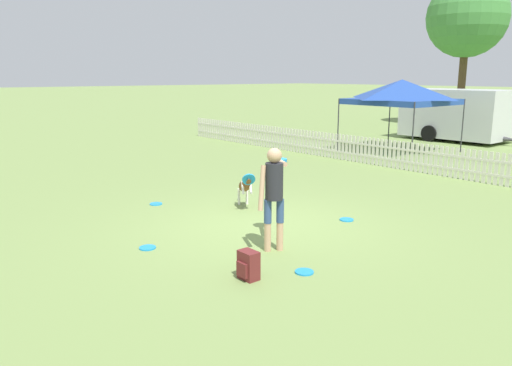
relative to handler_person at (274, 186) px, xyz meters
The scene contains 12 objects.
ground_plane 1.63m from the handler_person, 146.40° to the left, with size 240.00×240.00×0.00m, color olive.
handler_person is the anchor object (origin of this frame).
leaping_dog 2.65m from the handler_person, 151.44° to the left, with size 1.01×0.66×0.83m.
frisbee_near_handler 3.90m from the handler_person, behind, with size 0.27×0.27×0.02m.
frisbee_near_dog 2.43m from the handler_person, 98.44° to the left, with size 0.27×0.27×0.02m.
frisbee_midfield 1.47m from the handler_person, 17.54° to the right, with size 0.27×0.27×0.02m.
frisbee_far_scatter 2.29m from the handler_person, 131.00° to the right, with size 0.27×0.27×0.02m.
backpack_on_grass 1.52m from the handler_person, 58.06° to the right, with size 0.28×0.23×0.40m.
picket_fence 7.65m from the handler_person, 97.86° to the left, with size 25.24×0.04×0.84m.
canopy_tent_main 11.76m from the handler_person, 115.08° to the left, with size 3.19×3.19×2.60m.
equipment_trailer 16.02m from the handler_person, 109.21° to the left, with size 4.99×2.46×2.16m.
tree_left_grove 23.67m from the handler_person, 111.68° to the left, with size 4.27×4.27×7.93m.
Camera 1 is at (6.70, -5.79, 2.74)m, focal length 35.00 mm.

